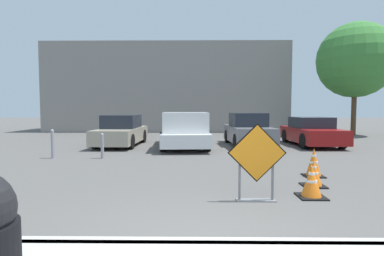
{
  "coord_description": "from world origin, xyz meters",
  "views": [
    {
      "loc": [
        -0.11,
        -3.59,
        1.76
      ],
      "look_at": [
        -0.23,
        6.02,
        1.15
      ],
      "focal_mm": 28.0,
      "sensor_mm": 36.0,
      "label": 1
    }
  ],
  "objects_px": {
    "road_closed_sign": "(257,159)",
    "traffic_cone_nearest": "(311,182)",
    "parked_car_third": "(311,132)",
    "parked_car_nearest": "(121,131)",
    "traffic_cone_second": "(314,174)",
    "pickup_truck": "(185,132)",
    "bollard_nearest": "(102,145)",
    "bollard_second": "(53,143)",
    "parked_car_second": "(248,131)",
    "traffic_cone_third": "(314,163)"
  },
  "relations": [
    {
      "from": "road_closed_sign",
      "to": "parked_car_nearest",
      "type": "bearing_deg",
      "value": 118.37
    },
    {
      "from": "parked_car_third",
      "to": "bollard_nearest",
      "type": "relative_size",
      "value": 4.72
    },
    {
      "from": "traffic_cone_third",
      "to": "parked_car_nearest",
      "type": "distance_m",
      "value": 9.44
    },
    {
      "from": "traffic_cone_nearest",
      "to": "parked_car_third",
      "type": "relative_size",
      "value": 0.15
    },
    {
      "from": "bollard_nearest",
      "to": "bollard_second",
      "type": "height_order",
      "value": "bollard_second"
    },
    {
      "from": "parked_car_third",
      "to": "bollard_nearest",
      "type": "xyz_separation_m",
      "value": [
        -8.95,
        -3.99,
        -0.17
      ]
    },
    {
      "from": "road_closed_sign",
      "to": "bollard_second",
      "type": "xyz_separation_m",
      "value": [
        -6.27,
        4.95,
        -0.26
      ]
    },
    {
      "from": "traffic_cone_nearest",
      "to": "bollard_second",
      "type": "xyz_separation_m",
      "value": [
        -7.43,
        4.66,
        0.23
      ]
    },
    {
      "from": "parked_car_nearest",
      "to": "pickup_truck",
      "type": "bearing_deg",
      "value": 167.33
    },
    {
      "from": "pickup_truck",
      "to": "bollard_second",
      "type": "height_order",
      "value": "pickup_truck"
    },
    {
      "from": "bollard_second",
      "to": "bollard_nearest",
      "type": "bearing_deg",
      "value": 0.0
    },
    {
      "from": "traffic_cone_nearest",
      "to": "bollard_nearest",
      "type": "height_order",
      "value": "bollard_nearest"
    },
    {
      "from": "traffic_cone_second",
      "to": "bollard_second",
      "type": "distance_m",
      "value": 8.68
    },
    {
      "from": "traffic_cone_second",
      "to": "parked_car_second",
      "type": "xyz_separation_m",
      "value": [
        -0.14,
        7.75,
        0.42
      ]
    },
    {
      "from": "bollard_second",
      "to": "traffic_cone_nearest",
      "type": "bearing_deg",
      "value": -32.13
    },
    {
      "from": "road_closed_sign",
      "to": "bollard_second",
      "type": "bearing_deg",
      "value": 141.7
    },
    {
      "from": "traffic_cone_second",
      "to": "pickup_truck",
      "type": "xyz_separation_m",
      "value": [
        -3.19,
        6.88,
        0.44
      ]
    },
    {
      "from": "road_closed_sign",
      "to": "traffic_cone_second",
      "type": "xyz_separation_m",
      "value": [
        1.53,
        1.15,
        -0.52
      ]
    },
    {
      "from": "parked_car_nearest",
      "to": "parked_car_second",
      "type": "height_order",
      "value": "parked_car_second"
    },
    {
      "from": "pickup_truck",
      "to": "traffic_cone_second",
      "type": "bearing_deg",
      "value": 111.27
    },
    {
      "from": "traffic_cone_third",
      "to": "pickup_truck",
      "type": "height_order",
      "value": "pickup_truck"
    },
    {
      "from": "pickup_truck",
      "to": "bollard_nearest",
      "type": "xyz_separation_m",
      "value": [
        -2.83,
        -3.08,
        -0.26
      ]
    },
    {
      "from": "traffic_cone_nearest",
      "to": "parked_car_nearest",
      "type": "distance_m",
      "value": 10.38
    },
    {
      "from": "bollard_second",
      "to": "traffic_cone_third",
      "type": "bearing_deg",
      "value": -18.85
    },
    {
      "from": "road_closed_sign",
      "to": "traffic_cone_nearest",
      "type": "height_order",
      "value": "road_closed_sign"
    },
    {
      "from": "bollard_nearest",
      "to": "bollard_second",
      "type": "bearing_deg",
      "value": 180.0
    },
    {
      "from": "parked_car_second",
      "to": "parked_car_third",
      "type": "relative_size",
      "value": 0.98
    },
    {
      "from": "parked_car_second",
      "to": "parked_car_third",
      "type": "bearing_deg",
      "value": 177.8
    },
    {
      "from": "traffic_cone_third",
      "to": "parked_car_third",
      "type": "relative_size",
      "value": 0.17
    },
    {
      "from": "pickup_truck",
      "to": "parked_car_third",
      "type": "height_order",
      "value": "pickup_truck"
    },
    {
      "from": "pickup_truck",
      "to": "bollard_second",
      "type": "relative_size",
      "value": 5.21
    },
    {
      "from": "traffic_cone_second",
      "to": "parked_car_third",
      "type": "relative_size",
      "value": 0.14
    },
    {
      "from": "road_closed_sign",
      "to": "traffic_cone_nearest",
      "type": "distance_m",
      "value": 1.29
    },
    {
      "from": "traffic_cone_second",
      "to": "pickup_truck",
      "type": "relative_size",
      "value": 0.11
    },
    {
      "from": "parked_car_third",
      "to": "bollard_second",
      "type": "bearing_deg",
      "value": 19.8
    },
    {
      "from": "traffic_cone_third",
      "to": "parked_car_third",
      "type": "bearing_deg",
      "value": 69.52
    },
    {
      "from": "pickup_truck",
      "to": "bollard_second",
      "type": "xyz_separation_m",
      "value": [
        -4.61,
        -3.08,
        -0.19
      ]
    },
    {
      "from": "traffic_cone_third",
      "to": "bollard_nearest",
      "type": "bearing_deg",
      "value": 156.43
    },
    {
      "from": "traffic_cone_third",
      "to": "parked_car_second",
      "type": "height_order",
      "value": "parked_car_second"
    },
    {
      "from": "traffic_cone_nearest",
      "to": "traffic_cone_third",
      "type": "height_order",
      "value": "traffic_cone_third"
    },
    {
      "from": "road_closed_sign",
      "to": "parked_car_third",
      "type": "height_order",
      "value": "road_closed_sign"
    },
    {
      "from": "traffic_cone_nearest",
      "to": "parked_car_third",
      "type": "distance_m",
      "value": 9.27
    },
    {
      "from": "bollard_nearest",
      "to": "parked_car_second",
      "type": "bearing_deg",
      "value": 33.88
    },
    {
      "from": "parked_car_third",
      "to": "parked_car_nearest",
      "type": "bearing_deg",
      "value": 0.24
    },
    {
      "from": "parked_car_second",
      "to": "bollard_second",
      "type": "height_order",
      "value": "parked_car_second"
    },
    {
      "from": "traffic_cone_second",
      "to": "bollard_second",
      "type": "height_order",
      "value": "bollard_second"
    },
    {
      "from": "parked_car_nearest",
      "to": "traffic_cone_nearest",
      "type": "bearing_deg",
      "value": 126.23
    },
    {
      "from": "road_closed_sign",
      "to": "traffic_cone_second",
      "type": "relative_size",
      "value": 2.48
    },
    {
      "from": "traffic_cone_nearest",
      "to": "bollard_second",
      "type": "bearing_deg",
      "value": 147.87
    },
    {
      "from": "parked_car_nearest",
      "to": "pickup_truck",
      "type": "relative_size",
      "value": 0.81
    }
  ]
}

